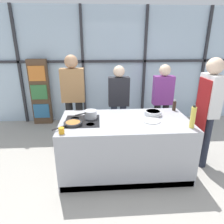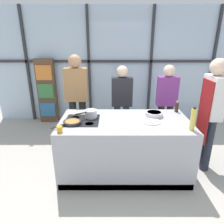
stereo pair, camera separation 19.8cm
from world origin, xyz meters
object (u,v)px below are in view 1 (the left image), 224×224
object	(u,v)px
white_plate	(151,121)
chef	(208,107)
pepper_grinder	(174,106)
spectator_center_left	(119,100)
juice_glass_near	(61,131)
frying_pan	(73,123)
saucepan	(91,114)
oil_bottle	(193,117)
spectator_center_right	(162,99)
spectator_far_left	(73,95)
mixing_bowl	(153,113)

from	to	relation	value
white_plate	chef	bearing A→B (deg)	9.46
white_plate	pepper_grinder	world-z (taller)	pepper_grinder
spectator_center_left	juice_glass_near	world-z (taller)	spectator_center_left
frying_pan	juice_glass_near	world-z (taller)	juice_glass_near
frying_pan	juice_glass_near	distance (m)	0.30
spectator_center_left	pepper_grinder	bearing A→B (deg)	145.26
pepper_grinder	chef	bearing A→B (deg)	-34.37
frying_pan	pepper_grinder	size ratio (longest dim) A/B	1.98
chef	juice_glass_near	bearing A→B (deg)	102.65
pepper_grinder	juice_glass_near	distance (m)	1.97
saucepan	oil_bottle	world-z (taller)	oil_bottle
chef	pepper_grinder	distance (m)	0.53
chef	white_plate	xyz separation A→B (m)	(-0.94, -0.16, -0.15)
spectator_center_right	saucepan	distance (m)	1.68
frying_pan	oil_bottle	world-z (taller)	oil_bottle
saucepan	spectator_far_left	bearing A→B (deg)	112.28
chef	pepper_grinder	xyz separation A→B (m)	(-0.43, 0.29, -0.07)
chef	spectator_center_left	world-z (taller)	chef
spectator_center_right	oil_bottle	size ratio (longest dim) A/B	4.88
spectator_far_left	spectator_center_left	world-z (taller)	spectator_far_left
chef	spectator_center_right	size ratio (longest dim) A/B	1.13
spectator_center_left	white_plate	bearing A→B (deg)	110.04
pepper_grinder	spectator_far_left	bearing A→B (deg)	160.79
frying_pan	mixing_bowl	xyz separation A→B (m)	(1.26, 0.31, 0.02)
saucepan	oil_bottle	size ratio (longest dim) A/B	1.00
spectator_center_right	white_plate	bearing A→B (deg)	65.04
spectator_center_left	saucepan	world-z (taller)	spectator_center_left
oil_bottle	mixing_bowl	bearing A→B (deg)	128.56
saucepan	oil_bottle	bearing A→B (deg)	-17.94
mixing_bowl	juice_glass_near	distance (m)	1.50
pepper_grinder	saucepan	bearing A→B (deg)	-169.74
white_plate	spectator_center_right	bearing A→B (deg)	65.04
spectator_far_left	chef	bearing A→B (deg)	157.55
oil_bottle	spectator_center_left	bearing A→B (deg)	123.55
mixing_bowl	oil_bottle	world-z (taller)	oil_bottle
chef	frying_pan	world-z (taller)	chef
spectator_far_left	spectator_center_right	world-z (taller)	spectator_far_left
mixing_bowl	frying_pan	bearing A→B (deg)	-166.22
spectator_far_left	frying_pan	size ratio (longest dim) A/B	4.61
spectator_far_left	spectator_center_right	xyz separation A→B (m)	(1.79, 0.00, -0.11)
oil_bottle	juice_glass_near	size ratio (longest dim) A/B	3.84
chef	frying_pan	bearing A→B (deg)	95.90
white_plate	oil_bottle	size ratio (longest dim) A/B	0.83
spectator_center_left	juice_glass_near	size ratio (longest dim) A/B	18.58
spectator_center_left	white_plate	distance (m)	1.15
saucepan	pepper_grinder	world-z (taller)	pepper_grinder
spectator_far_left	spectator_center_left	xyz separation A→B (m)	(0.89, 0.00, -0.12)
white_plate	frying_pan	bearing A→B (deg)	-176.97
frying_pan	white_plate	size ratio (longest dim) A/B	1.43
mixing_bowl	pepper_grinder	world-z (taller)	pepper_grinder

